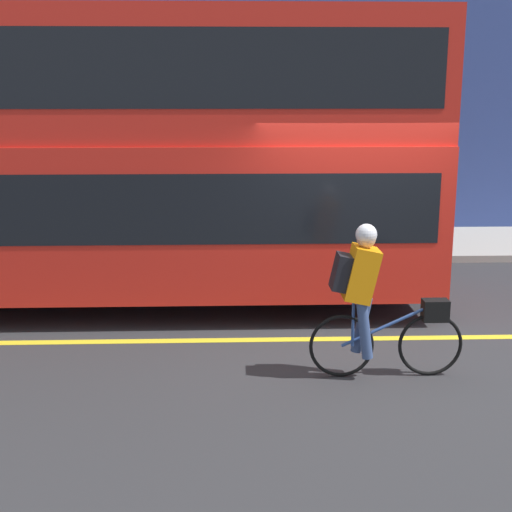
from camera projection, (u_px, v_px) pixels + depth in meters
ground_plane at (362, 338)px, 8.46m from camera, size 80.00×80.00×0.00m
road_center_line at (363, 338)px, 8.42m from camera, size 50.00×0.14×0.01m
sidewalk_curb at (315, 244)px, 13.26m from camera, size 60.00×2.58×0.12m
building_facade at (310, 33)px, 13.77m from camera, size 60.00×0.30×7.86m
bus at (69, 148)px, 9.29m from camera, size 9.52×2.44×3.83m
cyclist_on_bike at (371, 296)px, 7.13m from camera, size 1.58×0.32×1.59m
trash_bin at (39, 218)px, 12.84m from camera, size 0.59×0.59×0.97m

